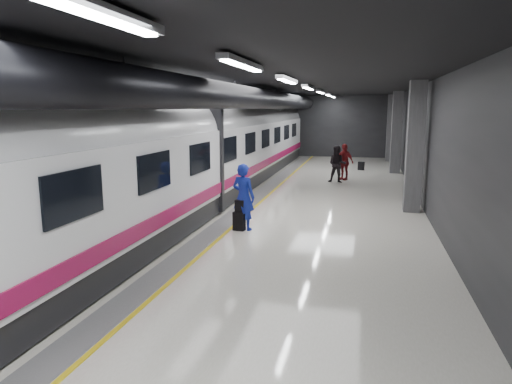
# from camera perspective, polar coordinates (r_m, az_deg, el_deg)

# --- Properties ---
(ground) EXTENTS (40.00, 40.00, 0.00)m
(ground) POSITION_cam_1_polar(r_m,az_deg,el_deg) (15.23, 2.15, -3.14)
(ground) COLOR silver
(ground) RESTS_ON ground
(platform_hall) EXTENTS (10.02, 40.02, 4.51)m
(platform_hall) POSITION_cam_1_polar(r_m,az_deg,el_deg) (15.80, 1.90, 10.29)
(platform_hall) COLOR black
(platform_hall) RESTS_ON ground
(train) EXTENTS (3.05, 38.00, 4.05)m
(train) POSITION_cam_1_polar(r_m,az_deg,el_deg) (15.84, -9.43, 4.84)
(train) COLOR black
(train) RESTS_ON ground
(traveler_main) EXTENTS (0.83, 0.66, 1.98)m
(traveler_main) POSITION_cam_1_polar(r_m,az_deg,el_deg) (13.48, -1.57, -0.61)
(traveler_main) COLOR #1820B6
(traveler_main) RESTS_ON ground
(suitcase_main) EXTENTS (0.37, 0.26, 0.56)m
(suitcase_main) POSITION_cam_1_polar(r_m,az_deg,el_deg) (13.53, -2.12, -3.66)
(suitcase_main) COLOR black
(suitcase_main) RESTS_ON ground
(shoulder_bag) EXTENTS (0.27, 0.15, 0.36)m
(shoulder_bag) POSITION_cam_1_polar(r_m,az_deg,el_deg) (13.41, -2.06, -1.77)
(shoulder_bag) COLOR black
(shoulder_bag) RESTS_ON suitcase_main
(traveler_far_a) EXTENTS (0.90, 0.71, 1.81)m
(traveler_far_a) POSITION_cam_1_polar(r_m,az_deg,el_deg) (22.50, 10.13, 3.45)
(traveler_far_a) COLOR black
(traveler_far_a) RESTS_ON ground
(traveler_far_b) EXTENTS (1.14, 0.95, 1.83)m
(traveler_far_b) POSITION_cam_1_polar(r_m,az_deg,el_deg) (23.47, 10.95, 3.73)
(traveler_far_b) COLOR maroon
(traveler_far_b) RESTS_ON ground
(suitcase_far) EXTENTS (0.39, 0.33, 0.49)m
(suitcase_far) POSITION_cam_1_polar(r_m,az_deg,el_deg) (27.49, 12.99, 3.20)
(suitcase_far) COLOR black
(suitcase_far) RESTS_ON ground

